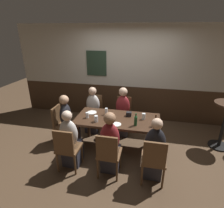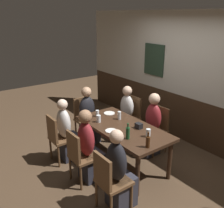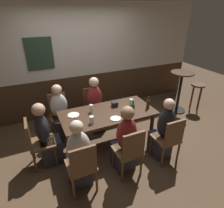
% 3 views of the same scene
% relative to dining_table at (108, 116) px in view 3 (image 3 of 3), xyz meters
% --- Properties ---
extents(ground_plane, '(12.00, 12.00, 0.00)m').
position_rel_dining_table_xyz_m(ground_plane, '(0.00, 0.00, -0.66)').
color(ground_plane, '#4C3826').
extents(wall_back, '(6.40, 0.13, 2.60)m').
position_rel_dining_table_xyz_m(wall_back, '(-0.01, 1.65, 0.65)').
color(wall_back, '#3D2819').
rests_on(wall_back, ground_plane).
extents(dining_table, '(1.72, 0.84, 0.74)m').
position_rel_dining_table_xyz_m(dining_table, '(0.00, 0.00, 0.00)').
color(dining_table, '#382316').
rests_on(dining_table, ground_plane).
extents(chair_right_near, '(0.40, 0.40, 0.88)m').
position_rel_dining_table_xyz_m(chair_right_near, '(0.76, -0.84, -0.16)').
color(chair_right_near, brown).
rests_on(chair_right_near, ground_plane).
extents(chair_left_near, '(0.40, 0.40, 0.88)m').
position_rel_dining_table_xyz_m(chair_left_near, '(-0.76, -0.84, -0.16)').
color(chair_left_near, brown).
rests_on(chair_left_near, ground_plane).
extents(chair_head_west, '(0.40, 0.40, 0.88)m').
position_rel_dining_table_xyz_m(chair_head_west, '(-1.28, 0.00, -0.16)').
color(chair_head_west, brown).
rests_on(chair_head_west, ground_plane).
extents(chair_left_far, '(0.40, 0.40, 0.88)m').
position_rel_dining_table_xyz_m(chair_left_far, '(-0.76, 0.84, -0.16)').
color(chair_left_far, brown).
rests_on(chair_left_far, ground_plane).
extents(chair_mid_far, '(0.40, 0.40, 0.88)m').
position_rel_dining_table_xyz_m(chair_mid_far, '(0.00, 0.84, -0.16)').
color(chair_mid_far, brown).
rests_on(chair_mid_far, ground_plane).
extents(chair_mid_near, '(0.40, 0.40, 0.88)m').
position_rel_dining_table_xyz_m(chair_mid_near, '(0.00, -0.84, -0.16)').
color(chair_mid_near, brown).
rests_on(chair_mid_near, ground_plane).
extents(person_right_near, '(0.34, 0.37, 1.17)m').
position_rel_dining_table_xyz_m(person_right_near, '(0.76, -0.67, -0.16)').
color(person_right_near, '#2D2D38').
rests_on(person_right_near, ground_plane).
extents(person_left_near, '(0.34, 0.37, 1.16)m').
position_rel_dining_table_xyz_m(person_left_near, '(-0.76, -0.67, -0.17)').
color(person_left_near, '#2D2D38').
rests_on(person_left_near, ground_plane).
extents(person_head_west, '(0.37, 0.34, 1.16)m').
position_rel_dining_table_xyz_m(person_head_west, '(-1.12, 0.00, -0.16)').
color(person_head_west, '#2D2D38').
rests_on(person_head_west, ground_plane).
extents(person_left_far, '(0.34, 0.37, 1.15)m').
position_rel_dining_table_xyz_m(person_left_far, '(-0.76, 0.67, -0.17)').
color(person_left_far, '#2D2D38').
rests_on(person_left_far, ground_plane).
extents(person_mid_far, '(0.34, 0.37, 1.18)m').
position_rel_dining_table_xyz_m(person_mid_far, '(-0.00, 0.68, -0.15)').
color(person_mid_far, '#2D2D38').
rests_on(person_mid_far, ground_plane).
extents(person_mid_near, '(0.34, 0.37, 1.20)m').
position_rel_dining_table_xyz_m(person_mid_near, '(0.00, -0.68, -0.15)').
color(person_mid_near, '#2D2D38').
rests_on(person_mid_near, ground_plane).
extents(pint_glass_stout, '(0.07, 0.07, 0.13)m').
position_rel_dining_table_xyz_m(pint_glass_stout, '(-0.39, -0.23, 0.14)').
color(pint_glass_stout, silver).
rests_on(pint_glass_stout, dining_table).
extents(pint_glass_pale, '(0.06, 0.06, 0.12)m').
position_rel_dining_table_xyz_m(pint_glass_pale, '(-0.62, -0.10, 0.13)').
color(pint_glass_pale, silver).
rests_on(pint_glass_pale, dining_table).
extents(beer_glass_tall, '(0.07, 0.07, 0.13)m').
position_rel_dining_table_xyz_m(beer_glass_tall, '(0.53, 0.07, 0.14)').
color(beer_glass_tall, silver).
rests_on(beer_glass_tall, dining_table).
extents(pint_glass_amber, '(0.06, 0.06, 0.15)m').
position_rel_dining_table_xyz_m(pint_glass_amber, '(-0.27, 0.14, 0.15)').
color(pint_glass_amber, silver).
rests_on(pint_glass_amber, dining_table).
extents(beer_bottle_green, '(0.06, 0.06, 0.26)m').
position_rel_dining_table_xyz_m(beer_bottle_green, '(0.39, -0.22, 0.18)').
color(beer_bottle_green, '#194723').
rests_on(beer_bottle_green, dining_table).
extents(beer_bottle_brown, '(0.06, 0.06, 0.24)m').
position_rel_dining_table_xyz_m(beer_bottle_brown, '(0.76, -0.16, 0.17)').
color(beer_bottle_brown, '#42230F').
rests_on(beer_bottle_brown, dining_table).
extents(plate_white_large, '(0.21, 0.21, 0.01)m').
position_rel_dining_table_xyz_m(plate_white_large, '(-0.60, 0.15, 0.09)').
color(plate_white_large, white).
rests_on(plate_white_large, dining_table).
extents(plate_white_small, '(0.19, 0.19, 0.01)m').
position_rel_dining_table_xyz_m(plate_white_small, '(0.03, -0.27, 0.09)').
color(plate_white_small, white).
rests_on(plate_white_small, dining_table).
extents(condiment_caddy, '(0.11, 0.09, 0.09)m').
position_rel_dining_table_xyz_m(condiment_caddy, '(0.22, 0.16, 0.13)').
color(condiment_caddy, black).
rests_on(condiment_caddy, dining_table).
extents(side_bar_table, '(0.56, 0.56, 1.05)m').
position_rel_dining_table_xyz_m(side_bar_table, '(2.22, 0.55, -0.04)').
color(side_bar_table, black).
rests_on(side_bar_table, ground_plane).
extents(bar_stool, '(0.34, 0.34, 0.72)m').
position_rel_dining_table_xyz_m(bar_stool, '(2.67, 0.40, -0.09)').
color(bar_stool, '#513521').
rests_on(bar_stool, ground_plane).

